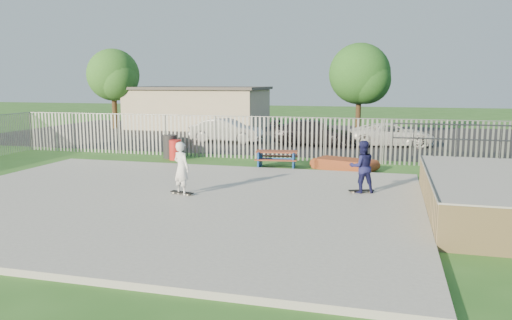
% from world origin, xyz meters
% --- Properties ---
extents(ground, '(120.00, 120.00, 0.00)m').
position_xyz_m(ground, '(0.00, 0.00, 0.00)').
color(ground, '#2B5F20').
rests_on(ground, ground).
extents(concrete_slab, '(15.00, 12.00, 0.15)m').
position_xyz_m(concrete_slab, '(0.00, 0.00, 0.07)').
color(concrete_slab, gray).
rests_on(concrete_slab, ground).
extents(quarter_pipe, '(5.50, 7.05, 2.19)m').
position_xyz_m(quarter_pipe, '(9.50, 1.04, 0.56)').
color(quarter_pipe, tan).
rests_on(quarter_pipe, ground).
extents(fence, '(26.04, 16.02, 2.00)m').
position_xyz_m(fence, '(1.00, 4.59, 1.00)').
color(fence, gray).
rests_on(fence, ground).
extents(picnic_table, '(1.90, 1.63, 0.73)m').
position_xyz_m(picnic_table, '(1.89, 6.86, 0.37)').
color(picnic_table, brown).
rests_on(picnic_table, ground).
extents(funbox, '(2.46, 1.77, 0.44)m').
position_xyz_m(funbox, '(4.69, 7.19, 0.22)').
color(funbox, brown).
rests_on(funbox, ground).
extents(trash_bin_red, '(0.56, 0.56, 0.93)m').
position_xyz_m(trash_bin_red, '(-3.17, 7.80, 0.46)').
color(trash_bin_red, red).
rests_on(trash_bin_red, ground).
extents(trash_bin_grey, '(0.67, 0.67, 1.11)m').
position_xyz_m(trash_bin_grey, '(-3.61, 8.22, 0.56)').
color(trash_bin_grey, '#232325').
rests_on(trash_bin_grey, ground).
extents(parking_lot, '(40.00, 18.00, 0.02)m').
position_xyz_m(parking_lot, '(0.00, 19.00, 0.01)').
color(parking_lot, black).
rests_on(parking_lot, ground).
extents(car_silver, '(4.33, 1.57, 1.42)m').
position_xyz_m(car_silver, '(-2.89, 14.58, 0.73)').
color(car_silver, '#B1B2B6').
rests_on(car_silver, parking_lot).
extents(car_dark, '(4.97, 2.20, 1.42)m').
position_xyz_m(car_dark, '(2.38, 14.52, 0.73)').
color(car_dark, black).
rests_on(car_dark, parking_lot).
extents(car_white, '(4.92, 2.82, 1.29)m').
position_xyz_m(car_white, '(6.58, 15.37, 0.67)').
color(car_white, white).
rests_on(car_white, parking_lot).
extents(building, '(10.40, 6.40, 3.20)m').
position_xyz_m(building, '(-8.00, 23.00, 1.61)').
color(building, '#C1B395').
rests_on(building, ground).
extents(tree_left, '(3.93, 3.93, 6.07)m').
position_xyz_m(tree_left, '(-14.05, 20.91, 4.08)').
color(tree_left, '#47321C').
rests_on(tree_left, ground).
extents(tree_mid, '(3.93, 3.93, 6.06)m').
position_xyz_m(tree_mid, '(4.43, 19.77, 4.08)').
color(tree_mid, '#412D1A').
rests_on(tree_mid, ground).
extents(skateboard_a, '(0.82, 0.47, 0.08)m').
position_xyz_m(skateboard_a, '(5.64, 2.32, 0.19)').
color(skateboard_a, black).
rests_on(skateboard_a, concrete_slab).
extents(skateboard_b, '(0.82, 0.40, 0.08)m').
position_xyz_m(skateboard_b, '(0.27, 0.61, 0.19)').
color(skateboard_b, black).
rests_on(skateboard_b, concrete_slab).
extents(skater_navy, '(0.97, 0.87, 1.65)m').
position_xyz_m(skater_navy, '(5.64, 2.32, 0.97)').
color(skater_navy, '#161846').
rests_on(skater_navy, concrete_slab).
extents(skater_white, '(0.71, 0.61, 1.65)m').
position_xyz_m(skater_white, '(0.27, 0.61, 0.97)').
color(skater_white, white).
rests_on(skater_white, concrete_slab).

